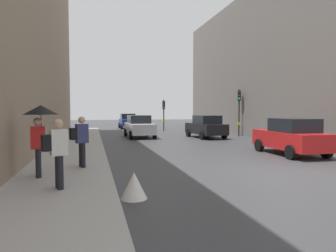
{
  "coord_description": "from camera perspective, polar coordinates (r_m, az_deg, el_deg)",
  "views": [
    {
      "loc": [
        -6.33,
        -8.56,
        2.14
      ],
      "look_at": [
        -1.78,
        9.31,
        1.17
      ],
      "focal_mm": 31.62,
      "sensor_mm": 36.0,
      "label": 1
    }
  ],
  "objects": [
    {
      "name": "pedestrian_with_umbrella",
      "position": [
        9.52,
        -23.45,
        0.95
      ],
      "size": [
        1.0,
        1.0,
        2.14
      ],
      "color": "black",
      "rests_on": "sidewalk_kerb"
    },
    {
      "name": "pedestrian_with_grey_backpack",
      "position": [
        10.73,
        -16.49,
        -2.35
      ],
      "size": [
        0.66,
        0.46,
        1.77
      ],
      "color": "black",
      "rests_on": "sidewalk_kerb"
    },
    {
      "name": "sidewalk_kerb",
      "position": [
        14.73,
        -17.69,
        -5.18
      ],
      "size": [
        2.9,
        40.0,
        0.16
      ],
      "primitive_type": "cube",
      "color": "#A8A5A0",
      "rests_on": "ground"
    },
    {
      "name": "warning_sign_triangle",
      "position": [
        7.35,
        -6.57,
        -11.31
      ],
      "size": [
        0.64,
        0.64,
        0.65
      ],
      "primitive_type": "cone",
      "color": "silver",
      "rests_on": "ground"
    },
    {
      "name": "traffic_light_mid_street",
      "position": [
        25.29,
        13.55,
        4.15
      ],
      "size": [
        0.33,
        0.45,
        3.89
      ],
      "color": "#2D2D2D",
      "rests_on": "ground"
    },
    {
      "name": "traffic_light_far_median",
      "position": [
        30.97,
        -0.82,
        3.18
      ],
      "size": [
        0.25,
        0.43,
        3.24
      ],
      "color": "#2D2D2D",
      "rests_on": "ground"
    },
    {
      "name": "car_silver_hatchback",
      "position": [
        23.59,
        -5.55,
        -0.08
      ],
      "size": [
        2.14,
        4.26,
        1.76
      ],
      "color": "#BCBCC1",
      "rests_on": "ground"
    },
    {
      "name": "car_dark_suv",
      "position": [
        23.31,
        7.31,
        -0.12
      ],
      "size": [
        2.25,
        4.32,
        1.76
      ],
      "color": "black",
      "rests_on": "ground"
    },
    {
      "name": "car_red_sedan",
      "position": [
        15.5,
        22.66,
        -1.9
      ],
      "size": [
        2.15,
        4.27,
        1.76
      ],
      "color": "red",
      "rests_on": "ground"
    },
    {
      "name": "pedestrian_with_black_backpack",
      "position": [
        7.95,
        -20.61,
        -4.25
      ],
      "size": [
        0.66,
        0.45,
        1.77
      ],
      "color": "black",
      "rests_on": "sidewalk_kerb"
    },
    {
      "name": "building_facade_right",
      "position": [
        29.25,
        24.51,
        10.07
      ],
      "size": [
        12.0,
        24.49,
        11.75
      ],
      "primitive_type": "cube",
      "color": "slate",
      "rests_on": "ground"
    },
    {
      "name": "ground_plane",
      "position": [
        10.86,
        21.99,
        -8.58
      ],
      "size": [
        120.0,
        120.0,
        0.0
      ],
      "primitive_type": "plane",
      "color": "#38383A"
    },
    {
      "name": "car_blue_van",
      "position": [
        35.72,
        -7.74,
        0.95
      ],
      "size": [
        2.04,
        4.21,
        1.76
      ],
      "color": "navy",
      "rests_on": "ground"
    }
  ]
}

